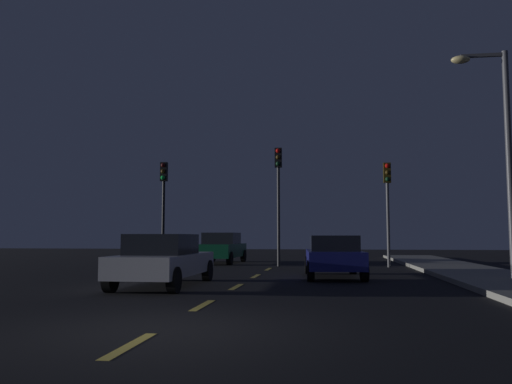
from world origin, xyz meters
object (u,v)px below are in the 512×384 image
object	(u,v)px
traffic_signal_center	(278,184)
street_lamp_right	(500,142)
traffic_signal_right	(388,193)
car_stopped_ahead	(334,256)
traffic_signal_left	(164,193)
car_oncoming_far	(221,248)
car_adjacent_lane	(164,260)

from	to	relation	value
traffic_signal_center	street_lamp_right	xyz separation A→B (m)	(7.32, -7.54, 0.39)
traffic_signal_right	car_stopped_ahead	xyz separation A→B (m)	(-2.48, -6.07, -2.55)
traffic_signal_left	street_lamp_right	size ratio (longest dim) A/B	0.70
traffic_signal_center	traffic_signal_right	bearing A→B (deg)	-0.02
traffic_signal_center	car_oncoming_far	bearing A→B (deg)	143.30
traffic_signal_right	car_stopped_ahead	world-z (taller)	traffic_signal_right
traffic_signal_right	traffic_signal_left	bearing A→B (deg)	180.00
traffic_signal_center	street_lamp_right	distance (m)	10.51
traffic_signal_center	car_stopped_ahead	xyz separation A→B (m)	(2.41, -6.07, -3.06)
car_adjacent_lane	car_oncoming_far	distance (m)	12.20
traffic_signal_right	street_lamp_right	distance (m)	7.97
traffic_signal_left	traffic_signal_right	size ratio (longest dim) A/B	1.05
traffic_signal_left	car_oncoming_far	distance (m)	4.22
car_adjacent_lane	street_lamp_right	xyz separation A→B (m)	(9.54, 2.26, 3.43)
car_adjacent_lane	traffic_signal_center	bearing A→B (deg)	77.23
car_adjacent_lane	car_oncoming_far	size ratio (longest dim) A/B	1.03
traffic_signal_right	street_lamp_right	world-z (taller)	street_lamp_right
car_adjacent_lane	street_lamp_right	bearing A→B (deg)	13.31
traffic_signal_center	traffic_signal_right	size ratio (longest dim) A/B	1.17
car_oncoming_far	traffic_signal_center	bearing A→B (deg)	-36.70
traffic_signal_left	car_stopped_ahead	xyz separation A→B (m)	(7.87, -6.07, -2.70)
traffic_signal_right	car_adjacent_lane	size ratio (longest dim) A/B	1.01
traffic_signal_right	street_lamp_right	size ratio (longest dim) A/B	0.67
traffic_signal_center	traffic_signal_left	bearing A→B (deg)	-179.99
traffic_signal_right	car_oncoming_far	xyz separation A→B (m)	(-8.06, 2.37, -2.49)
car_oncoming_far	street_lamp_right	size ratio (longest dim) A/B	0.65
traffic_signal_right	car_adjacent_lane	xyz separation A→B (m)	(-7.11, -9.79, -2.54)
traffic_signal_left	street_lamp_right	bearing A→B (deg)	-30.52
traffic_signal_left	street_lamp_right	world-z (taller)	street_lamp_right
traffic_signal_left	car_adjacent_lane	xyz separation A→B (m)	(3.25, -9.79, -2.69)
car_stopped_ahead	car_adjacent_lane	xyz separation A→B (m)	(-4.63, -3.72, 0.01)
traffic_signal_left	car_oncoming_far	world-z (taller)	traffic_signal_left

